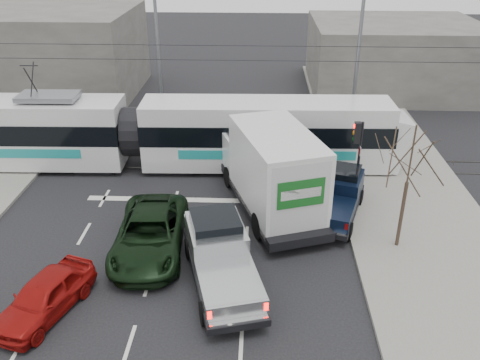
{
  "coord_description": "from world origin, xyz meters",
  "views": [
    {
      "loc": [
        2.13,
        -14.31,
        11.46
      ],
      "look_at": [
        1.36,
        4.59,
        1.8
      ],
      "focal_mm": 38.0,
      "sensor_mm": 36.0,
      "label": 1
    }
  ],
  "objects_px": {
    "traffic_signal": "(358,144)",
    "street_lamp_near": "(355,51)",
    "silver_pickup": "(220,253)",
    "navy_pickup": "(339,195)",
    "bare_tree": "(411,160)",
    "tram": "(133,133)",
    "box_truck": "(271,170)",
    "green_car": "(150,234)",
    "street_lamp_far": "(154,41)",
    "red_car": "(44,296)"
  },
  "relations": [
    {
      "from": "street_lamp_far",
      "to": "navy_pickup",
      "type": "xyz_separation_m",
      "value": [
        9.78,
        -11.02,
        -4.15
      ]
    },
    {
      "from": "bare_tree",
      "to": "street_lamp_far",
      "type": "distance_m",
      "value": 17.97
    },
    {
      "from": "street_lamp_near",
      "to": "silver_pickup",
      "type": "distance_m",
      "value": 15.64
    },
    {
      "from": "street_lamp_near",
      "to": "box_truck",
      "type": "distance_m",
      "value": 10.33
    },
    {
      "from": "street_lamp_far",
      "to": "green_car",
      "type": "bearing_deg",
      "value": -81.14
    },
    {
      "from": "tram",
      "to": "silver_pickup",
      "type": "distance_m",
      "value": 10.49
    },
    {
      "from": "bare_tree",
      "to": "red_car",
      "type": "distance_m",
      "value": 13.38
    },
    {
      "from": "navy_pickup",
      "to": "red_car",
      "type": "distance_m",
      "value": 12.28
    },
    {
      "from": "street_lamp_far",
      "to": "red_car",
      "type": "height_order",
      "value": "street_lamp_far"
    },
    {
      "from": "street_lamp_near",
      "to": "street_lamp_far",
      "type": "xyz_separation_m",
      "value": [
        -11.5,
        2.0,
        0.0
      ]
    },
    {
      "from": "traffic_signal",
      "to": "bare_tree",
      "type": "bearing_deg",
      "value": -74.24
    },
    {
      "from": "bare_tree",
      "to": "green_car",
      "type": "bearing_deg",
      "value": -176.6
    },
    {
      "from": "street_lamp_near",
      "to": "red_car",
      "type": "distance_m",
      "value": 20.27
    },
    {
      "from": "green_car",
      "to": "silver_pickup",
      "type": "bearing_deg",
      "value": -31.76
    },
    {
      "from": "green_car",
      "to": "box_truck",
      "type": "bearing_deg",
      "value": 33.52
    },
    {
      "from": "navy_pickup",
      "to": "green_car",
      "type": "relative_size",
      "value": 0.89
    },
    {
      "from": "silver_pickup",
      "to": "box_truck",
      "type": "relative_size",
      "value": 0.74
    },
    {
      "from": "street_lamp_near",
      "to": "silver_pickup",
      "type": "bearing_deg",
      "value": -115.5
    },
    {
      "from": "tram",
      "to": "red_car",
      "type": "distance_m",
      "value": 11.27
    },
    {
      "from": "box_truck",
      "to": "bare_tree",
      "type": "bearing_deg",
      "value": -48.38
    },
    {
      "from": "red_car",
      "to": "street_lamp_far",
      "type": "bearing_deg",
      "value": 107.3
    },
    {
      "from": "traffic_signal",
      "to": "street_lamp_near",
      "type": "relative_size",
      "value": 0.4
    },
    {
      "from": "street_lamp_near",
      "to": "tram",
      "type": "distance_m",
      "value": 12.87
    },
    {
      "from": "bare_tree",
      "to": "green_car",
      "type": "height_order",
      "value": "bare_tree"
    },
    {
      "from": "bare_tree",
      "to": "silver_pickup",
      "type": "distance_m",
      "value": 7.62
    },
    {
      "from": "silver_pickup",
      "to": "green_car",
      "type": "relative_size",
      "value": 1.1
    },
    {
      "from": "traffic_signal",
      "to": "green_car",
      "type": "relative_size",
      "value": 0.65
    },
    {
      "from": "green_car",
      "to": "red_car",
      "type": "relative_size",
      "value": 1.43
    },
    {
      "from": "navy_pickup",
      "to": "bare_tree",
      "type": "bearing_deg",
      "value": -33.08
    },
    {
      "from": "tram",
      "to": "red_car",
      "type": "bearing_deg",
      "value": -93.42
    },
    {
      "from": "navy_pickup",
      "to": "red_car",
      "type": "height_order",
      "value": "navy_pickup"
    },
    {
      "from": "bare_tree",
      "to": "tram",
      "type": "relative_size",
      "value": 0.19
    },
    {
      "from": "street_lamp_far",
      "to": "tram",
      "type": "relative_size",
      "value": 0.35
    },
    {
      "from": "tram",
      "to": "navy_pickup",
      "type": "height_order",
      "value": "tram"
    },
    {
      "from": "silver_pickup",
      "to": "bare_tree",
      "type": "bearing_deg",
      "value": 2.5
    },
    {
      "from": "street_lamp_far",
      "to": "box_truck",
      "type": "distance_m",
      "value": 13.06
    },
    {
      "from": "traffic_signal",
      "to": "tram",
      "type": "relative_size",
      "value": 0.14
    },
    {
      "from": "box_truck",
      "to": "navy_pickup",
      "type": "relative_size",
      "value": 1.66
    },
    {
      "from": "tram",
      "to": "red_car",
      "type": "height_order",
      "value": "tram"
    },
    {
      "from": "street_lamp_near",
      "to": "tram",
      "type": "relative_size",
      "value": 0.35
    },
    {
      "from": "traffic_signal",
      "to": "box_truck",
      "type": "distance_m",
      "value": 4.06
    },
    {
      "from": "traffic_signal",
      "to": "tram",
      "type": "distance_m",
      "value": 11.21
    },
    {
      "from": "tram",
      "to": "green_car",
      "type": "relative_size",
      "value": 4.69
    },
    {
      "from": "silver_pickup",
      "to": "box_truck",
      "type": "xyz_separation_m",
      "value": [
        1.85,
        4.97,
        0.87
      ]
    },
    {
      "from": "silver_pickup",
      "to": "red_car",
      "type": "height_order",
      "value": "silver_pickup"
    },
    {
      "from": "bare_tree",
      "to": "traffic_signal",
      "type": "height_order",
      "value": "bare_tree"
    },
    {
      "from": "traffic_signal",
      "to": "silver_pickup",
      "type": "distance_m",
      "value": 8.51
    },
    {
      "from": "tram",
      "to": "green_car",
      "type": "xyz_separation_m",
      "value": [
        2.31,
        -7.56,
        -1.11
      ]
    },
    {
      "from": "tram",
      "to": "silver_pickup",
      "type": "relative_size",
      "value": 4.27
    },
    {
      "from": "silver_pickup",
      "to": "navy_pickup",
      "type": "height_order",
      "value": "silver_pickup"
    }
  ]
}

